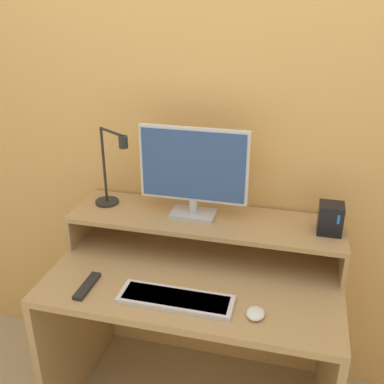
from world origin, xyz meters
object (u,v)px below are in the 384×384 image
monitor (193,170)px  remote_control (87,286)px  keyboard (176,299)px  mouse (255,313)px  router_dock (330,219)px  desk_lamp (111,176)px

monitor → remote_control: bearing=-130.6°
keyboard → mouse: (0.30, -0.01, 0.00)m
monitor → router_dock: bearing=-0.8°
mouse → remote_control: bearing=179.2°
monitor → keyboard: 0.53m
monitor → remote_control: (-0.33, -0.39, -0.37)m
monitor → keyboard: bearing=-85.8°
desk_lamp → router_dock: 0.95m
desk_lamp → mouse: bearing=-29.4°
mouse → keyboard: bearing=177.5°
router_dock → remote_control: router_dock is taller
desk_lamp → remote_control: size_ratio=2.11×
desk_lamp → router_dock: desk_lamp is taller
router_dock → remote_control: bearing=-157.2°
router_dock → keyboard: 0.69m
monitor → desk_lamp: (-0.38, 0.00, -0.06)m
desk_lamp → mouse: size_ratio=4.59×
keyboard → remote_control: (-0.36, -0.00, -0.00)m
keyboard → mouse: 0.30m
mouse → remote_control: (-0.66, 0.01, -0.01)m
router_dock → mouse: router_dock is taller
monitor → remote_control: size_ratio=2.70×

